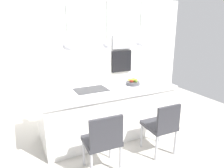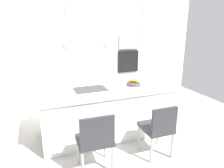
# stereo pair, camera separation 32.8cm
# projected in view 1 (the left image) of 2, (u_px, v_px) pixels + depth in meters

# --- Properties ---
(floor) EXTENTS (6.60, 6.60, 0.00)m
(floor) POSITION_uv_depth(u_px,v_px,m) (107.00, 132.00, 3.87)
(floor) COLOR #BCB7AD
(floor) RESTS_ON ground
(back_wall) EXTENTS (6.00, 0.10, 2.60)m
(back_wall) POSITION_uv_depth(u_px,v_px,m) (78.00, 53.00, 4.92)
(back_wall) COLOR white
(back_wall) RESTS_ON ground
(kitchen_island) EXTENTS (2.38, 0.97, 0.88)m
(kitchen_island) POSITION_uv_depth(u_px,v_px,m) (107.00, 110.00, 3.74)
(kitchen_island) COLOR white
(kitchen_island) RESTS_ON ground
(sink_basin) EXTENTS (0.56, 0.40, 0.02)m
(sink_basin) POSITION_uv_depth(u_px,v_px,m) (91.00, 90.00, 3.49)
(sink_basin) COLOR #2D2D30
(sink_basin) RESTS_ON kitchen_island
(faucet) EXTENTS (0.02, 0.17, 0.22)m
(faucet) POSITION_uv_depth(u_px,v_px,m) (87.00, 79.00, 3.64)
(faucet) COLOR silver
(faucet) RESTS_ON kitchen_island
(fruit_bowl) EXTENTS (0.25, 0.25, 0.14)m
(fruit_bowl) POSITION_uv_depth(u_px,v_px,m) (133.00, 82.00, 3.76)
(fruit_bowl) COLOR #4C4C51
(fruit_bowl) RESTS_ON kitchen_island
(microwave) EXTENTS (0.54, 0.08, 0.34)m
(microwave) POSITION_uv_depth(u_px,v_px,m) (122.00, 42.00, 5.30)
(microwave) COLOR #9E9EA3
(microwave) RESTS_ON back_wall
(oven) EXTENTS (0.56, 0.08, 0.56)m
(oven) POSITION_uv_depth(u_px,v_px,m) (121.00, 61.00, 5.44)
(oven) COLOR black
(oven) RESTS_ON back_wall
(chair_near) EXTENTS (0.49, 0.42, 0.86)m
(chair_near) POSITION_uv_depth(u_px,v_px,m) (103.00, 139.00, 2.71)
(chair_near) COLOR #333338
(chair_near) RESTS_ON ground
(chair_middle) EXTENTS (0.43, 0.47, 0.84)m
(chair_middle) POSITION_uv_depth(u_px,v_px,m) (162.00, 125.00, 3.13)
(chair_middle) COLOR #333338
(chair_middle) RESTS_ON ground
(pendant_light_left) EXTENTS (0.16, 0.16, 0.76)m
(pendant_light_left) POSITION_uv_depth(u_px,v_px,m) (68.00, 46.00, 3.13)
(pendant_light_left) COLOR silver
(pendant_light_center) EXTENTS (0.16, 0.16, 0.76)m
(pendant_light_center) POSITION_uv_depth(u_px,v_px,m) (107.00, 44.00, 3.41)
(pendant_light_center) COLOR silver
(pendant_light_right) EXTENTS (0.16, 0.16, 0.76)m
(pendant_light_right) POSITION_uv_depth(u_px,v_px,m) (140.00, 42.00, 3.69)
(pendant_light_right) COLOR silver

